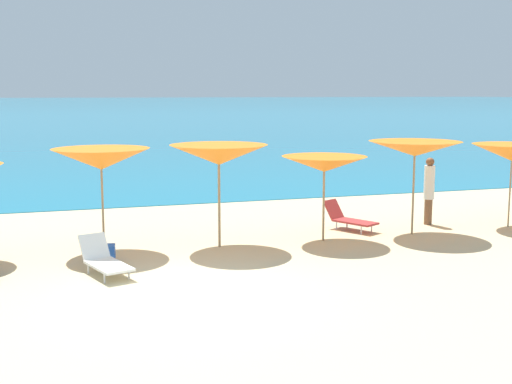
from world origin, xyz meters
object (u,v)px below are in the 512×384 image
lounge_chair_3 (104,260)px  umbrella_5 (219,155)px  umbrella_8 (512,153)px  cooler_box (103,253)px  beachgoer_2 (429,188)px  umbrella_4 (101,159)px  umbrella_7 (415,149)px  umbrella_6 (324,164)px  lounge_chair_1 (348,218)px

lounge_chair_3 → umbrella_5: bearing=12.0°
umbrella_8 → cooler_box: size_ratio=4.56×
cooler_box → lounge_chair_3: bearing=-83.5°
lounge_chair_3 → beachgoer_2: size_ratio=0.87×
umbrella_4 → cooler_box: size_ratio=4.68×
umbrella_7 → umbrella_8: umbrella_7 is taller
umbrella_6 → beachgoer_2: 3.77m
lounge_chair_3 → cooler_box: lounge_chair_3 is taller
umbrella_8 → beachgoer_2: umbrella_8 is taller
umbrella_4 → umbrella_5: (2.61, -0.37, 0.05)m
umbrella_6 → cooler_box: umbrella_6 is taller
umbrella_6 → beachgoer_2: umbrella_6 is taller
umbrella_6 → lounge_chair_3: size_ratio=1.42×
umbrella_8 → cooler_box: (-10.66, -0.45, -1.83)m
lounge_chair_3 → lounge_chair_1: bearing=2.8°
umbrella_7 → umbrella_8: bearing=1.0°
lounge_chair_3 → beachgoer_2: (8.84, 2.48, 0.70)m
lounge_chair_3 → beachgoer_2: 9.21m
umbrella_4 → beachgoer_2: size_ratio=1.28×
umbrella_4 → umbrella_7: 7.63m
umbrella_5 → cooler_box: umbrella_5 is taller
beachgoer_2 → umbrella_7: bearing=-41.6°
umbrella_5 → lounge_chair_1: size_ratio=1.59×
umbrella_5 → lounge_chair_1: (3.70, 0.87, -1.84)m
umbrella_8 → umbrella_6: bearing=-179.3°
umbrella_8 → beachgoer_2: (-1.87, 0.94, -1.00)m
umbrella_8 → lounge_chair_3: bearing=-171.8°
umbrella_6 → umbrella_8: 5.40m
umbrella_6 → umbrella_8: size_ratio=0.99×
beachgoer_2 → umbrella_8: bearing=68.9°
lounge_chair_3 → umbrella_4: bearing=67.6°
umbrella_4 → cooler_box: bearing=-95.9°
lounge_chair_1 → cooler_box: size_ratio=3.06×
umbrella_5 → umbrella_8: umbrella_5 is taller
umbrella_7 → lounge_chair_3: size_ratio=1.53×
lounge_chair_1 → umbrella_7: bearing=-64.9°
umbrella_5 → lounge_chair_1: 4.22m
umbrella_4 → lounge_chair_3: (-0.15, -1.96, -1.81)m
umbrella_7 → lounge_chair_1: umbrella_7 is taller
umbrella_8 → lounge_chair_1: (-4.26, 0.92, -1.68)m
lounge_chair_1 → lounge_chair_3: lounge_chair_1 is taller
umbrella_6 → cooler_box: bearing=-175.8°
umbrella_6 → lounge_chair_1: (1.13, 0.99, -1.56)m
umbrella_4 → lounge_chair_3: 2.67m
umbrella_4 → umbrella_8: (10.57, -0.42, -0.10)m
umbrella_5 → beachgoer_2: (6.09, 0.89, -1.16)m
umbrella_7 → cooler_box: size_ratio=4.84×
umbrella_4 → umbrella_8: size_ratio=1.03×
umbrella_4 → cooler_box: umbrella_4 is taller
beachgoer_2 → cooler_box: beachgoer_2 is taller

